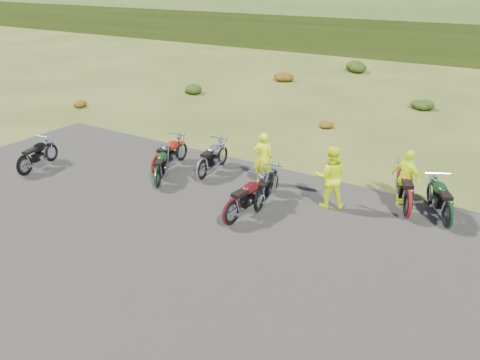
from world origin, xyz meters
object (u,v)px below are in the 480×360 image
Objects in this scene: person_middle at (263,159)px; motorcycle_7 at (445,228)px; motorcycle_3 at (202,181)px; motorcycle_0 at (27,176)px.

motorcycle_7 is at bearing 148.87° from person_middle.
person_middle is at bearing 62.80° from motorcycle_7.
person_middle is at bearing -70.57° from motorcycle_3.
motorcycle_7 is 1.25× the size of person_middle.
motorcycle_3 is 1.01× the size of motorcycle_7.
motorcycle_0 is at bearing 78.83° from motorcycle_7.
motorcycle_3 is at bearing 69.39° from motorcycle_7.
person_middle is (6.94, 3.58, 0.83)m from motorcycle_0.
motorcycle_0 is 5.86m from motorcycle_3.
motorcycle_0 is at bearing 111.73° from motorcycle_3.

